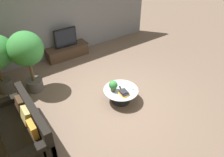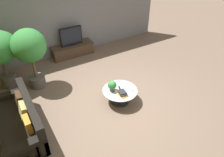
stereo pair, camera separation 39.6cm
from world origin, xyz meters
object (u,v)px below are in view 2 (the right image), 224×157
at_px(coffee_table, 120,94).
at_px(potted_palm_corner, 30,49).
at_px(television, 71,36).
at_px(couch_by_wall, 20,122).
at_px(potted_plant_tabletop, 112,85).
at_px(media_console, 73,50).

distance_m(coffee_table, potted_palm_corner, 2.76).
distance_m(television, couch_by_wall, 3.77).
height_order(coffee_table, potted_plant_tabletop, potted_plant_tabletop).
distance_m(potted_palm_corner, potted_plant_tabletop, 2.48).
bearing_deg(media_console, potted_palm_corner, -143.55).
xyz_separation_m(television, potted_palm_corner, (-1.65, -1.22, 0.49)).
bearing_deg(media_console, television, -90.00).
xyz_separation_m(media_console, television, (-0.00, -0.00, 0.54)).
bearing_deg(potted_plant_tabletop, media_console, 88.36).
height_order(media_console, coffee_table, media_console).
distance_m(couch_by_wall, potted_palm_corner, 2.04).
bearing_deg(television, media_console, 90.00).
xyz_separation_m(coffee_table, potted_plant_tabletop, (-0.19, 0.09, 0.29)).
relative_size(potted_palm_corner, potted_plant_tabletop, 5.93).
height_order(couch_by_wall, potted_plant_tabletop, couch_by_wall).
distance_m(media_console, potted_plant_tabletop, 3.04).
distance_m(television, potted_plant_tabletop, 3.03).
height_order(media_console, television, television).
bearing_deg(coffee_table, media_console, 91.95).
distance_m(television, potted_palm_corner, 2.11).
relative_size(media_console, couch_by_wall, 0.77).
bearing_deg(television, potted_plant_tabletop, -91.64).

